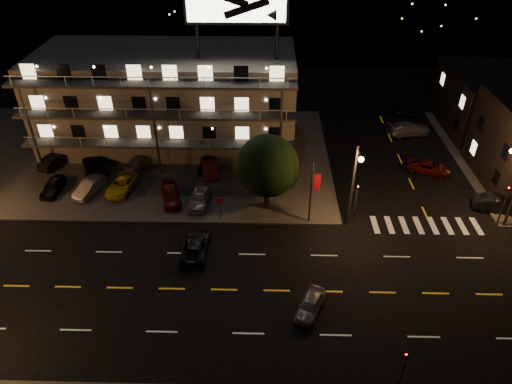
{
  "coord_description": "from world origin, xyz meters",
  "views": [
    {
      "loc": [
        1.01,
        -24.22,
        25.87
      ],
      "look_at": [
        0.24,
        8.0,
        3.56
      ],
      "focal_mm": 32.0,
      "sensor_mm": 36.0,
      "label": 1
    }
  ],
  "objects_px": {
    "road_car_east": "(310,305)",
    "lot_car_7": "(141,161)",
    "tree": "(267,167)",
    "road_car_west": "(195,246)",
    "lot_car_2": "(122,185)",
    "lot_car_4": "(200,197)",
    "side_car_0": "(499,204)"
  },
  "relations": [
    {
      "from": "lot_car_4",
      "to": "road_car_west",
      "type": "distance_m",
      "value": 6.64
    },
    {
      "from": "lot_car_2",
      "to": "road_car_east",
      "type": "bearing_deg",
      "value": -30.49
    },
    {
      "from": "lot_car_4",
      "to": "lot_car_7",
      "type": "bearing_deg",
      "value": 141.84
    },
    {
      "from": "lot_car_7",
      "to": "side_car_0",
      "type": "distance_m",
      "value": 35.94
    },
    {
      "from": "tree",
      "to": "lot_car_2",
      "type": "xyz_separation_m",
      "value": [
        -14.3,
        2.46,
        -3.78
      ]
    },
    {
      "from": "lot_car_4",
      "to": "road_car_east",
      "type": "height_order",
      "value": "lot_car_4"
    },
    {
      "from": "tree",
      "to": "road_car_west",
      "type": "bearing_deg",
      "value": -133.39
    },
    {
      "from": "tree",
      "to": "side_car_0",
      "type": "xyz_separation_m",
      "value": [
        21.75,
        0.11,
        -3.8
      ]
    },
    {
      "from": "lot_car_2",
      "to": "tree",
      "type": "bearing_deg",
      "value": -0.2
    },
    {
      "from": "side_car_0",
      "to": "road_car_west",
      "type": "xyz_separation_m",
      "value": [
        -27.61,
        -6.31,
        -0.1
      ]
    },
    {
      "from": "lot_car_7",
      "to": "road_car_west",
      "type": "distance_m",
      "value": 15.31
    },
    {
      "from": "tree",
      "to": "side_car_0",
      "type": "bearing_deg",
      "value": 0.3
    },
    {
      "from": "lot_car_7",
      "to": "road_car_west",
      "type": "xyz_separation_m",
      "value": [
        7.66,
        -13.26,
        -0.13
      ]
    },
    {
      "from": "road_car_west",
      "to": "side_car_0",
      "type": "bearing_deg",
      "value": -166.03
    },
    {
      "from": "road_car_west",
      "to": "tree",
      "type": "bearing_deg",
      "value": -132.29
    },
    {
      "from": "lot_car_2",
      "to": "road_car_east",
      "type": "xyz_separation_m",
      "value": [
        17.55,
        -14.76,
        -0.16
      ]
    },
    {
      "from": "road_car_east",
      "to": "lot_car_4",
      "type": "bearing_deg",
      "value": 149.6
    },
    {
      "from": "road_car_east",
      "to": "lot_car_7",
      "type": "bearing_deg",
      "value": 153.67
    },
    {
      "from": "lot_car_2",
      "to": "lot_car_7",
      "type": "xyz_separation_m",
      "value": [
        0.79,
        4.6,
        0.01
      ]
    },
    {
      "from": "lot_car_2",
      "to": "side_car_0",
      "type": "relative_size",
      "value": 0.98
    },
    {
      "from": "lot_car_2",
      "to": "road_car_east",
      "type": "distance_m",
      "value": 22.94
    },
    {
      "from": "lot_car_4",
      "to": "road_car_east",
      "type": "xyz_separation_m",
      "value": [
        9.52,
        -12.72,
        -0.28
      ]
    },
    {
      "from": "side_car_0",
      "to": "road_car_east",
      "type": "bearing_deg",
      "value": 139.76
    },
    {
      "from": "road_car_east",
      "to": "road_car_west",
      "type": "relative_size",
      "value": 0.76
    },
    {
      "from": "lot_car_2",
      "to": "lot_car_4",
      "type": "relative_size",
      "value": 1.03
    },
    {
      "from": "lot_car_2",
      "to": "road_car_west",
      "type": "height_order",
      "value": "lot_car_2"
    },
    {
      "from": "lot_car_2",
      "to": "lot_car_7",
      "type": "height_order",
      "value": "lot_car_7"
    },
    {
      "from": "lot_car_7",
      "to": "side_car_0",
      "type": "relative_size",
      "value": 0.95
    },
    {
      "from": "tree",
      "to": "road_car_east",
      "type": "relative_size",
      "value": 2.07
    },
    {
      "from": "lot_car_7",
      "to": "lot_car_4",
      "type": "bearing_deg",
      "value": 159.13
    },
    {
      "from": "tree",
      "to": "road_car_west",
      "type": "xyz_separation_m",
      "value": [
        -5.86,
        -6.2,
        -3.9
      ]
    },
    {
      "from": "side_car_0",
      "to": "lot_car_2",
      "type": "bearing_deg",
      "value": 102.17
    }
  ]
}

